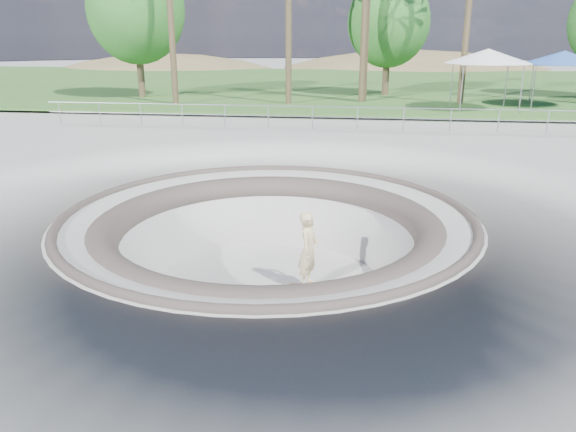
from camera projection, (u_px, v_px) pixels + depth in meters
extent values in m
plane|color=#B0B0AB|center=(267.00, 215.00, 13.91)|extent=(180.00, 180.00, 0.00)
torus|color=#B0B0AB|center=(268.00, 288.00, 14.54)|extent=(14.00, 14.00, 4.00)
cylinder|color=#B0B0AB|center=(268.00, 287.00, 14.52)|extent=(6.60, 6.60, 0.10)
torus|color=#463D38|center=(267.00, 216.00, 13.92)|extent=(10.24, 10.24, 0.24)
torus|color=#463D38|center=(268.00, 232.00, 14.05)|extent=(8.91, 8.91, 0.81)
cube|color=#336227|center=(337.00, 84.00, 45.84)|extent=(180.00, 36.00, 0.12)
ellipsoid|color=brown|center=(169.00, 121.00, 70.47)|extent=(50.40, 36.00, 23.40)
ellipsoid|color=brown|center=(408.00, 131.00, 71.83)|extent=(61.60, 44.00, 28.60)
cylinder|color=#93969B|center=(313.00, 106.00, 24.84)|extent=(25.00, 0.05, 0.05)
cylinder|color=#93969B|center=(312.00, 117.00, 24.98)|extent=(25.00, 0.05, 0.05)
cube|color=brown|center=(308.00, 285.00, 14.30)|extent=(0.91, 0.41, 0.02)
cylinder|color=silver|center=(308.00, 287.00, 14.31)|extent=(0.07, 0.19, 0.04)
cylinder|color=silver|center=(308.00, 287.00, 14.31)|extent=(0.07, 0.19, 0.04)
cylinder|color=beige|center=(308.00, 287.00, 14.31)|extent=(0.07, 0.04, 0.07)
cylinder|color=beige|center=(308.00, 287.00, 14.31)|extent=(0.07, 0.04, 0.07)
cylinder|color=beige|center=(308.00, 287.00, 14.31)|extent=(0.07, 0.04, 0.07)
cylinder|color=beige|center=(308.00, 287.00, 14.31)|extent=(0.07, 0.04, 0.07)
imported|color=beige|center=(309.00, 249.00, 13.99)|extent=(0.60, 0.79, 1.95)
cylinder|color=#93969B|center=(460.00, 90.00, 28.94)|extent=(0.06, 0.06, 2.34)
cylinder|color=#93969B|center=(521.00, 91.00, 28.56)|extent=(0.06, 0.06, 2.34)
cylinder|color=#93969B|center=(452.00, 85.00, 31.74)|extent=(0.06, 0.06, 2.34)
cylinder|color=#93969B|center=(507.00, 86.00, 31.36)|extent=(0.06, 0.06, 2.34)
cube|color=white|center=(487.00, 63.00, 29.75)|extent=(3.29, 3.29, 0.08)
cone|color=white|center=(488.00, 56.00, 29.63)|extent=(6.31, 6.31, 0.74)
cylinder|color=#93969B|center=(541.00, 88.00, 30.29)|extent=(0.06, 0.06, 2.24)
cylinder|color=#93969B|center=(527.00, 84.00, 32.97)|extent=(0.06, 0.06, 2.24)
cube|color=#3059AF|center=(563.00, 64.00, 31.07)|extent=(3.63, 3.63, 0.08)
cone|color=#3059AF|center=(564.00, 57.00, 30.96)|extent=(5.89, 5.89, 0.71)
cylinder|color=brown|center=(170.00, 13.00, 31.41)|extent=(0.36, 0.36, 10.32)
cylinder|color=brown|center=(289.00, 13.00, 31.54)|extent=(0.36, 0.36, 10.28)
cylinder|color=brown|center=(364.00, 26.00, 32.63)|extent=(0.36, 0.36, 8.87)
cylinder|color=brown|center=(468.00, 13.00, 31.61)|extent=(0.36, 0.36, 10.31)
cylinder|color=brown|center=(140.00, 58.00, 35.64)|extent=(0.44, 0.44, 5.09)
ellipsoid|color=#276322|center=(136.00, 9.00, 34.73)|extent=(6.08, 5.52, 6.63)
cylinder|color=brown|center=(387.00, 62.00, 36.90)|extent=(0.44, 0.44, 4.43)
ellipsoid|color=#276322|center=(389.00, 22.00, 36.11)|extent=(5.29, 4.80, 5.77)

